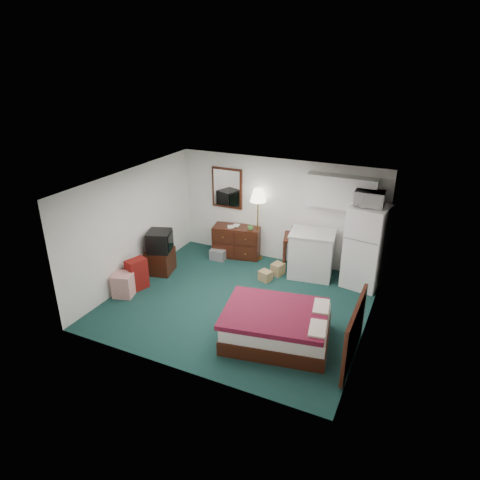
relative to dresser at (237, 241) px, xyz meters
The scene contains 25 objects.
floor 2.24m from the dresser, 63.75° to the right, with size 5.00×4.50×0.01m, color #113933.
ceiling 3.05m from the dresser, 63.75° to the right, with size 5.00×4.50×0.01m, color white.
walls 2.37m from the dresser, 63.75° to the right, with size 5.01×4.51×2.50m.
mirror 1.34m from the dresser, 147.27° to the left, with size 0.80×0.06×1.00m, color white, non-canonical shape.
upper_cabinets 2.89m from the dresser, ahead, with size 1.50×0.35×0.70m, color silver, non-canonical shape.
headboard 4.46m from the dresser, 39.53° to the right, with size 0.06×1.56×1.00m, color #34120D, non-canonical shape.
dresser is the anchor object (origin of this frame).
floor_lamp 0.73m from the dresser, ahead, with size 0.39×0.39×1.78m, color gold, non-canonical shape.
desk 1.59m from the dresser, ahead, with size 0.65×0.65×0.82m, color #34120D, non-canonical shape.
exercise_ball 1.63m from the dresser, ahead, with size 0.54×0.54×0.54m, color navy.
kitchen_counter 1.98m from the dresser, ahead, with size 0.94×0.72×1.03m, color silver, non-canonical shape.
fridge 3.15m from the dresser, ahead, with size 0.75×0.75×1.81m, color white, non-canonical shape.
bed 3.55m from the dresser, 53.13° to the right, with size 1.78×1.39×0.57m, color #4E041B, non-canonical shape.
tv_stand 1.96m from the dresser, 128.82° to the right, with size 0.55×0.60×0.55m, color #34120D, non-canonical shape.
suitcase 2.68m from the dresser, 117.24° to the right, with size 0.26×0.42×0.68m, color #5D1617, non-canonical shape.
retail_box 3.04m from the dresser, 115.43° to the right, with size 0.40×0.40×0.49m, color silver, non-canonical shape.
file_bin 0.57m from the dresser, 130.50° to the right, with size 0.37×0.28×0.26m, color gray, non-canonical shape.
cardboard_box_a 1.46m from the dresser, 38.32° to the right, with size 0.27×0.22×0.22m, color #987C52, non-canonical shape.
cardboard_box_b 1.41m from the dresser, 21.97° to the right, with size 0.24×0.28×0.28m, color #987C52, non-canonical shape.
laptop 1.70m from the dresser, ahead, with size 0.32×0.26×0.22m, color black, non-canonical shape.
crt_tv 1.99m from the dresser, 127.63° to the right, with size 0.51×0.55×0.47m, color black, non-canonical shape.
microwave 3.47m from the dresser, ahead, with size 0.58×0.32×0.40m, color white.
book_a 0.54m from the dresser, 146.87° to the right, with size 0.15×0.02×0.21m, color #987C52.
book_b 0.51m from the dresser, 166.68° to the left, with size 0.16×0.02×0.21m, color #987C52.
mug 0.61m from the dresser, ahead, with size 0.14×0.11×0.14m, color #529544.
Camera 1 is at (3.21, -6.79, 4.63)m, focal length 32.00 mm.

